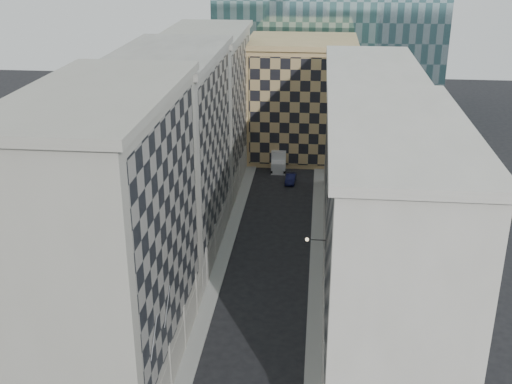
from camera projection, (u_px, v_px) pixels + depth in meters
The scene contains 12 objects.
sidewalk_west at pixel (222, 261), 71.27m from camera, with size 1.50×100.00×0.15m, color gray.
sidewalk_east at pixel (316, 266), 70.29m from camera, with size 1.50×100.00×0.15m, color gray.
bldg_left_a at pixel (111, 240), 49.86m from camera, with size 10.80×22.80×23.70m.
bldg_left_b at pixel (173, 155), 70.32m from camera, with size 10.80×22.80×22.70m.
bldg_left_c at pixel (207, 109), 90.78m from camera, with size 10.80×22.80×21.70m.
bldg_right_a at pixel (388, 247), 52.08m from camera, with size 10.80×26.80×20.70m.
bldg_right_b at pixel (368, 149), 77.14m from camera, with size 10.80×28.80×19.70m.
tan_block at pixel (301, 99), 101.99m from camera, with size 16.80×14.80×18.80m.
flagpoles_left at pixel (161, 321), 46.23m from camera, with size 0.10×6.33×2.33m.
bracket_lamp at pixel (309, 240), 62.54m from camera, with size 1.98×0.36×0.36m.
box_truck at pixel (279, 160), 98.92m from camera, with size 2.39×5.53×3.00m.
dark_car at pixel (291, 179), 93.50m from camera, with size 1.36×3.91×1.29m, color black.
Camera 1 is at (4.89, -32.41, 34.08)m, focal length 45.00 mm.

